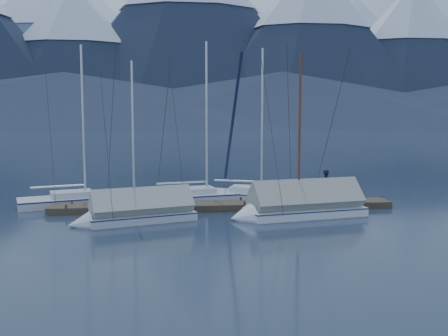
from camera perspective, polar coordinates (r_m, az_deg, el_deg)
The scene contains 10 objects.
ground at distance 23.30m, azimuth 0.53°, elevation -5.89°, with size 1000.00×1000.00×0.00m, color #162132.
mountain_range at distance 396.85m, azimuth -5.28°, elevation 13.62°, with size 877.00×584.00×150.50m.
dock at distance 25.23m, azimuth 0.00°, elevation -4.73°, with size 18.00×1.50×0.54m.
mooring_posts at distance 25.14m, azimuth -1.14°, elevation -4.21°, with size 15.12×1.52×0.35m.
sailboat_open_left at distance 27.93m, azimuth -15.27°, elevation -3.78°, with size 7.60×4.34×9.69m.
sailboat_open_mid at distance 27.98m, azimuth -1.03°, elevation -3.54°, with size 7.90×3.89×10.07m.
sailboat_open_right at distance 28.07m, azimuth 5.56°, elevation -3.55°, with size 7.60×4.48×9.71m.
sailboat_covered_near at distance 23.54m, azimuth 8.61°, elevation -4.74°, with size 7.10×3.42×8.87m.
sailboat_covered_far at distance 22.43m, azimuth -10.99°, elevation -5.42°, with size 6.03×3.42×8.11m.
person at distance 26.12m, azimuth 12.23°, elevation -2.09°, with size 0.62×0.41×1.71m, color black.
Camera 1 is at (-2.66, -22.66, 4.73)m, focal length 38.00 mm.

